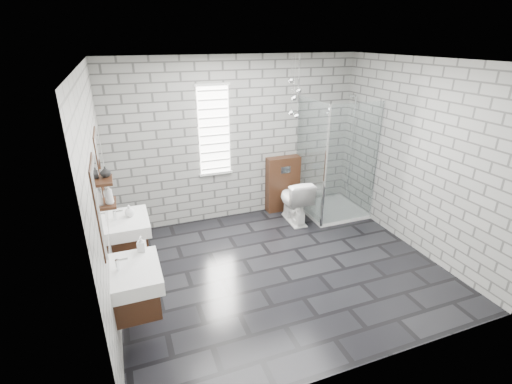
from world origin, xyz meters
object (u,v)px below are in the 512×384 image
cistern_panel (283,184)px  shower_enclosure (332,189)px  vanity_left (132,276)px  vanity_right (126,225)px  toilet (294,200)px

cistern_panel → shower_enclosure: 0.87m
vanity_left → vanity_right: same height
vanity_left → toilet: 3.30m
toilet → cistern_panel: bearing=-87.6°
vanity_right → toilet: (2.71, 0.70, -0.37)m
shower_enclosure → vanity_left: bearing=-152.0°
cistern_panel → toilet: (0.00, -0.49, -0.12)m
toilet → shower_enclosure: bearing=179.8°
shower_enclosure → vanity_right: bearing=-168.9°
vanity_right → shower_enclosure: 3.48m
vanity_right → toilet: bearing=14.4°
cistern_panel → vanity_left: bearing=-139.3°
cistern_panel → toilet: size_ratio=1.31×
toilet → vanity_left: bearing=36.6°
cistern_panel → toilet: 0.50m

